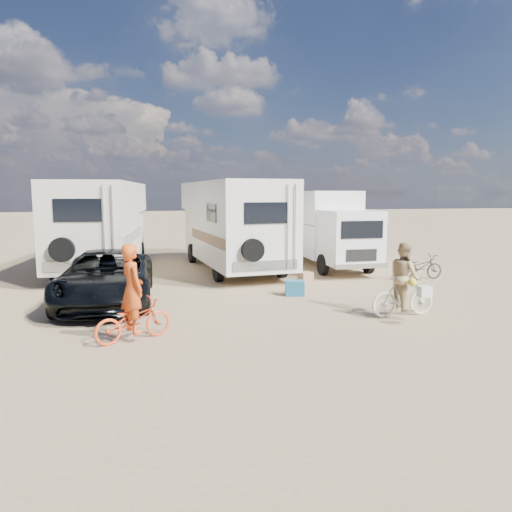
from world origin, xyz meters
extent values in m
plane|color=tan|center=(0.00, 0.00, 0.00)|extent=(140.00, 140.00, 0.00)
imported|color=black|center=(-4.59, 1.75, 0.72)|extent=(2.49, 5.23, 1.44)
imported|color=#E2461D|center=(-3.76, -1.84, 0.43)|extent=(1.72, 1.20, 0.86)
imported|color=beige|center=(2.64, -1.32, 0.50)|extent=(1.69, 0.53, 1.01)
imported|color=#CF4C18|center=(-3.76, -1.84, 0.91)|extent=(0.68, 0.79, 1.83)
imported|color=tan|center=(2.64, -1.32, 0.83)|extent=(0.66, 0.83, 1.65)
imported|color=#292B29|center=(5.81, 3.03, 0.44)|extent=(1.69, 0.60, 0.89)
cube|color=#1F5C7C|center=(0.76, 1.53, 0.22)|extent=(0.63, 0.52, 0.44)
cube|color=#9B7758|center=(1.78, 3.54, 0.16)|extent=(0.49, 0.49, 0.33)
camera|label=1|loc=(-3.34, -11.45, 3.01)|focal=32.73mm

